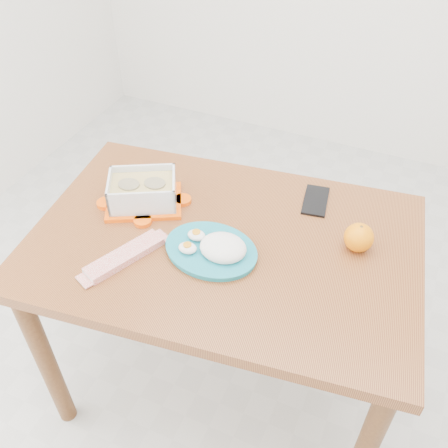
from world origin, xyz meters
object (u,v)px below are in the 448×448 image
at_px(dining_table, 224,264).
at_px(smartphone, 316,201).
at_px(orange_fruit, 359,237).
at_px(rice_plate, 215,248).
at_px(food_container, 143,191).

relative_size(dining_table, smartphone, 8.20).
distance_m(orange_fruit, rice_plate, 0.41).
relative_size(dining_table, rice_plate, 4.18).
xyz_separation_m(food_container, smartphone, (0.50, 0.23, -0.04)).
relative_size(food_container, smartphone, 1.94).
relative_size(orange_fruit, rice_plate, 0.29).
height_order(orange_fruit, rice_plate, orange_fruit).
height_order(dining_table, rice_plate, rice_plate).
height_order(food_container, smartphone, food_container).
bearing_deg(smartphone, rice_plate, -128.81).
bearing_deg(orange_fruit, food_container, -173.79).
relative_size(dining_table, orange_fruit, 14.46).
xyz_separation_m(dining_table, food_container, (-0.30, 0.05, 0.15)).
xyz_separation_m(orange_fruit, rice_plate, (-0.37, -0.19, -0.02)).
xyz_separation_m(food_container, orange_fruit, (0.66, 0.07, -0.01)).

